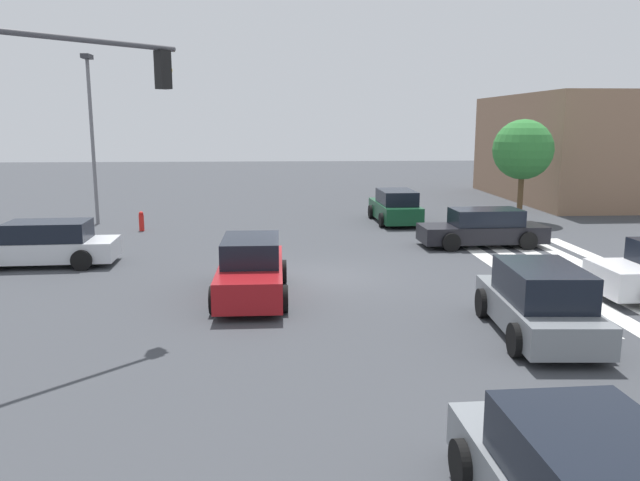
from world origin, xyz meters
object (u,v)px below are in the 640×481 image
(car_1, at_px, (44,245))
(car_5, at_px, (395,207))
(car_4, at_px, (483,228))
(street_light_pole_a, at_px, (91,124))
(tree_corner_c, at_px, (523,150))
(fire_hydrant, at_px, (141,221))
(car_3, at_px, (539,303))
(car_2, at_px, (251,270))

(car_1, distance_m, car_5, 15.50)
(car_4, xyz_separation_m, street_light_pole_a, (6.43, 16.21, 3.92))
(tree_corner_c, bearing_deg, car_1, 112.77)
(car_4, height_order, fire_hydrant, car_4)
(car_3, height_order, car_5, car_3)
(car_5, bearing_deg, car_4, -160.59)
(car_2, bearing_deg, street_light_pole_a, -149.23)
(tree_corner_c, height_order, fire_hydrant, tree_corner_c)
(car_1, height_order, fire_hydrant, car_1)
(fire_hydrant, bearing_deg, car_1, 165.02)
(car_5, xyz_separation_m, fire_hydrant, (-1.53, 11.45, -0.31))
(car_4, bearing_deg, car_2, 35.36)
(car_3, relative_size, car_5, 0.96)
(car_5, xyz_separation_m, street_light_pole_a, (0.56, 13.92, 3.87))
(car_4, height_order, car_5, car_5)
(car_1, xyz_separation_m, fire_hydrant, (6.58, -1.76, -0.27))
(car_5, relative_size, fire_hydrant, 5.24)
(car_5, bearing_deg, tree_corner_c, -92.43)
(car_1, bearing_deg, car_5, -150.99)
(fire_hydrant, bearing_deg, car_2, -154.20)
(car_3, distance_m, street_light_pole_a, 22.09)
(street_light_pole_a, distance_m, tree_corner_c, 19.94)
(tree_corner_c, distance_m, fire_hydrant, 17.74)
(car_2, bearing_deg, fire_hydrant, -154.22)
(car_5, height_order, fire_hydrant, car_5)
(car_3, distance_m, car_4, 10.31)
(car_2, distance_m, street_light_pole_a, 15.52)
(car_3, xyz_separation_m, tree_corner_c, (15.92, -5.75, 2.64))
(car_4, height_order, street_light_pole_a, street_light_pole_a)
(car_1, xyz_separation_m, car_4, (2.24, -15.50, -0.01))
(car_1, bearing_deg, car_4, -174.32)
(car_5, bearing_deg, car_2, 151.38)
(car_2, relative_size, car_3, 1.07)
(car_1, bearing_deg, street_light_pole_a, -87.88)
(car_3, bearing_deg, tree_corner_c, -16.06)
(car_5, bearing_deg, car_3, 178.91)
(street_light_pole_a, bearing_deg, tree_corner_c, -91.78)
(fire_hydrant, bearing_deg, tree_corner_c, -85.15)
(car_1, relative_size, fire_hydrant, 5.65)
(car_2, xyz_separation_m, car_4, (6.48, -8.51, -0.06))
(car_4, relative_size, fire_hydrant, 5.54)
(car_3, xyz_separation_m, car_4, (10.10, -2.07, -0.08))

